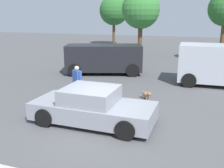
{
  "coord_description": "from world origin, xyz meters",
  "views": [
    {
      "loc": [
        2.97,
        -7.4,
        3.65
      ],
      "look_at": [
        -0.37,
        2.24,
        0.9
      ],
      "focal_mm": 40.88,
      "sensor_mm": 36.0,
      "label": 1
    }
  ],
  "objects_px": {
    "sedan_foreground": "(92,107)",
    "suv_dark": "(104,58)",
    "dog": "(146,94)",
    "pedestrian": "(77,80)"
  },
  "relations": [
    {
      "from": "sedan_foreground",
      "to": "pedestrian",
      "type": "height_order",
      "value": "pedestrian"
    },
    {
      "from": "sedan_foreground",
      "to": "pedestrian",
      "type": "distance_m",
      "value": 2.77
    },
    {
      "from": "pedestrian",
      "to": "dog",
      "type": "bearing_deg",
      "value": -41.53
    },
    {
      "from": "dog",
      "to": "sedan_foreground",
      "type": "bearing_deg",
      "value": -75.28
    },
    {
      "from": "sedan_foreground",
      "to": "pedestrian",
      "type": "bearing_deg",
      "value": 128.08
    },
    {
      "from": "sedan_foreground",
      "to": "suv_dark",
      "type": "distance_m",
      "value": 7.86
    },
    {
      "from": "dog",
      "to": "suv_dark",
      "type": "xyz_separation_m",
      "value": [
        -3.68,
        4.31,
        0.77
      ]
    },
    {
      "from": "sedan_foreground",
      "to": "suv_dark",
      "type": "bearing_deg",
      "value": 108.63
    },
    {
      "from": "dog",
      "to": "suv_dark",
      "type": "bearing_deg",
      "value": 166.93
    },
    {
      "from": "pedestrian",
      "to": "sedan_foreground",
      "type": "bearing_deg",
      "value": -112.26
    }
  ]
}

